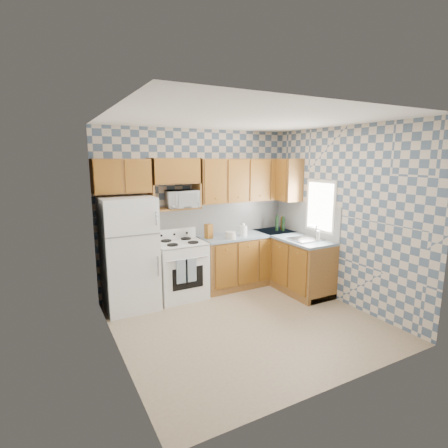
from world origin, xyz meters
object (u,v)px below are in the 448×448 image
Objects in this scene: refrigerator at (129,254)px; microwave at (182,199)px; stove_body at (180,270)px; electric_kettle at (243,231)px.

microwave is (0.91, 0.14, 0.75)m from refrigerator.
stove_body is 5.18× the size of electric_kettle.
microwave is at bearing 168.10° from electric_kettle.
refrigerator reaches higher than stove_body.
refrigerator is at bearing -165.77° from microwave.
microwave reaches higher than stove_body.
microwave reaches higher than refrigerator.
electric_kettle is (1.92, -0.08, 0.17)m from refrigerator.
microwave is 1.19m from electric_kettle.
refrigerator is 0.89m from stove_body.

